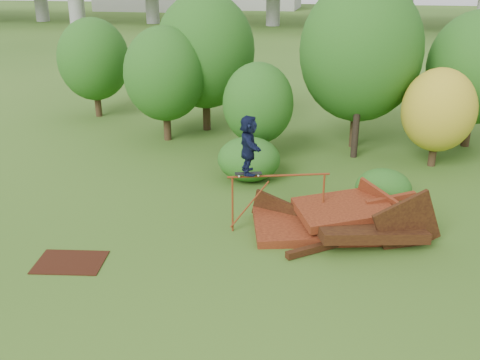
% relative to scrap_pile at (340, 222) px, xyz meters
% --- Properties ---
extents(ground, '(240.00, 240.00, 0.00)m').
position_rel_scrap_pile_xyz_m(ground, '(-2.21, -2.26, -0.38)').
color(ground, '#2D5116').
rests_on(ground, ground).
extents(scrap_pile, '(5.74, 3.72, 2.16)m').
position_rel_scrap_pile_xyz_m(scrap_pile, '(0.00, 0.00, 0.00)').
color(scrap_pile, '#3E150B').
rests_on(scrap_pile, ground).
extents(grind_rail, '(2.95, 0.95, 1.79)m').
position_rel_scrap_pile_xyz_m(grind_rail, '(-1.87, -0.08, 0.94)').
color(grind_rail, maroon).
rests_on(grind_rail, ground).
extents(skateboard, '(0.82, 0.43, 0.08)m').
position_rel_scrap_pile_xyz_m(skateboard, '(-2.74, -0.35, 1.48)').
color(skateboard, black).
rests_on(skateboard, grind_rail).
extents(skater, '(0.99, 1.70, 1.74)m').
position_rel_scrap_pile_xyz_m(skater, '(-2.74, -0.35, 2.37)').
color(skater, '#0F1532').
rests_on(skater, skateboard).
extents(flat_plate, '(2.00, 1.57, 0.03)m').
position_rel_scrap_pile_xyz_m(flat_plate, '(-7.13, -3.24, -0.37)').
color(flat_plate, black).
rests_on(flat_plate, ground).
extents(tree_0, '(3.69, 3.69, 5.21)m').
position_rel_scrap_pile_xyz_m(tree_0, '(-8.17, 8.13, 2.69)').
color(tree_0, black).
rests_on(tree_0, ground).
extents(tree_1, '(4.72, 4.72, 6.57)m').
position_rel_scrap_pile_xyz_m(tree_1, '(-6.80, 10.16, 3.46)').
color(tree_1, black).
rests_on(tree_1, ground).
extents(tree_2, '(2.88, 2.88, 4.06)m').
position_rel_scrap_pile_xyz_m(tree_2, '(-3.57, 6.19, 2.01)').
color(tree_2, black).
rests_on(tree_2, ground).
extents(tree_3, '(5.20, 5.20, 7.22)m').
position_rel_scrap_pile_xyz_m(tree_3, '(0.38, 8.82, 3.84)').
color(tree_3, black).
rests_on(tree_3, ground).
extents(tree_4, '(2.87, 2.87, 3.97)m').
position_rel_scrap_pile_xyz_m(tree_4, '(3.51, 6.86, 1.93)').
color(tree_4, black).
rests_on(tree_4, ground).
extents(tree_5, '(4.23, 4.23, 5.95)m').
position_rel_scrap_pile_xyz_m(tree_5, '(5.34, 9.89, 3.12)').
color(tree_5, black).
rests_on(tree_5, ground).
extents(tree_6, '(3.73, 3.73, 5.21)m').
position_rel_scrap_pile_xyz_m(tree_6, '(-13.24, 11.53, 2.67)').
color(tree_6, black).
rests_on(tree_6, ground).
extents(shrub_left, '(2.37, 2.19, 1.64)m').
position_rel_scrap_pile_xyz_m(shrub_left, '(-3.50, 3.85, 0.44)').
color(shrub_left, '#245316').
rests_on(shrub_left, ground).
extents(shrub_right, '(1.85, 1.70, 1.31)m').
position_rel_scrap_pile_xyz_m(shrub_right, '(1.35, 2.28, 0.27)').
color(shrub_right, '#245316').
rests_on(shrub_right, ground).
extents(utility_pole, '(1.40, 0.28, 10.28)m').
position_rel_scrap_pile_xyz_m(utility_pole, '(0.40, 7.33, 4.83)').
color(utility_pole, black).
rests_on(utility_pole, ground).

